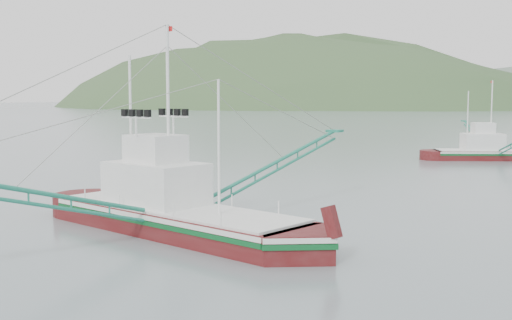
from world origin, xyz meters
The scene contains 4 objects.
ground centered at (0.00, 0.00, 0.00)m, with size 1200.00×1200.00×0.00m, color slate.
main_boat centered at (-1.06, -0.54, 2.01)m, with size 15.93×27.61×11.31m.
bg_boat_far centered at (6.18, 47.11, 1.94)m, with size 14.39×21.46×9.32m.
headland_left centered at (-180.00, 360.00, 0.00)m, with size 448.00×308.00×210.00m, color #334F29.
Camera 1 is at (18.72, -26.31, 6.91)m, focal length 45.00 mm.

